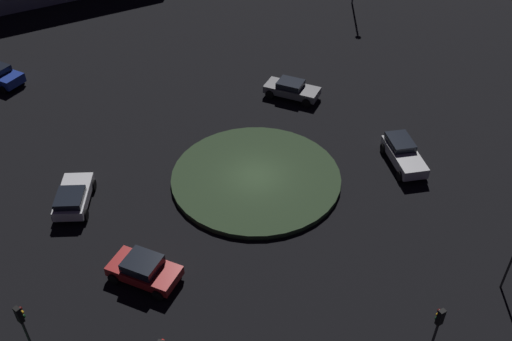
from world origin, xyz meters
The scene contains 8 objects.
ground_plane centered at (0.00, 0.00, 0.00)m, with size 118.98×118.98×0.00m, color black.
roundabout_island centered at (0.00, 0.00, 0.17)m, with size 11.11×11.11×0.34m, color #2D4228.
car_red centered at (10.30, 0.50, 0.74)m, with size 2.89×4.18×1.44m.
car_silver centered at (-7.57, 6.67, 0.78)m, with size 4.08×4.34×1.46m.
car_grey centered at (-9.79, -4.17, 0.74)m, with size 2.86×4.57×1.39m.
car_white centered at (9.00, -7.23, 0.75)m, with size 4.11×3.91×1.38m.
traffic_light_north_near centered at (5.69, 14.72, 2.90)m, with size 0.36×0.39×4.07m.
traffic_light_east centered at (16.94, 0.22, 2.83)m, with size 0.36×0.30×3.97m.
Camera 1 is at (22.66, 17.98, 24.19)m, focal length 40.26 mm.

